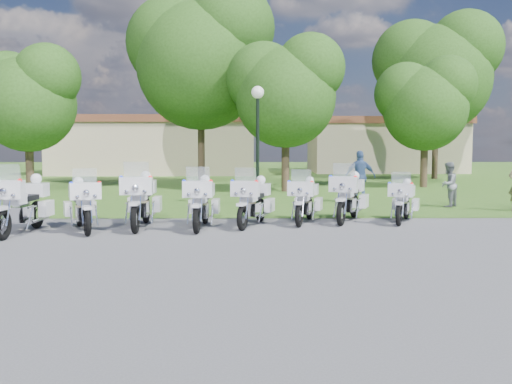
{
  "coord_description": "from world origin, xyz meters",
  "views": [
    {
      "loc": [
        0.82,
        -13.79,
        2.26
      ],
      "look_at": [
        0.95,
        1.2,
        0.95
      ],
      "focal_mm": 40.0,
      "sensor_mm": 36.0,
      "label": 1
    }
  ],
  "objects_px": {
    "lamp_post": "(258,116)",
    "bystander_c": "(360,177)",
    "motorcycle_6": "(349,196)",
    "motorcycle_7": "(404,200)",
    "motorcycle_2": "(142,199)",
    "motorcycle_0": "(23,204)",
    "motorcycle_3": "(202,202)",
    "bystander_b": "(448,185)",
    "motorcycle_5": "(305,200)",
    "motorcycle_4": "(253,201)",
    "motorcycle_1": "(82,204)"
  },
  "relations": [
    {
      "from": "motorcycle_0",
      "to": "lamp_post",
      "type": "distance_m",
      "value": 8.71
    },
    {
      "from": "motorcycle_1",
      "to": "bystander_c",
      "type": "bearing_deg",
      "value": -164.44
    },
    {
      "from": "lamp_post",
      "to": "bystander_c",
      "type": "xyz_separation_m",
      "value": [
        3.85,
        1.16,
        -2.21
      ]
    },
    {
      "from": "motorcycle_0",
      "to": "bystander_b",
      "type": "xyz_separation_m",
      "value": [
        12.55,
        5.57,
        0.05
      ]
    },
    {
      "from": "motorcycle_3",
      "to": "motorcycle_4",
      "type": "distance_m",
      "value": 1.44
    },
    {
      "from": "motorcycle_0",
      "to": "motorcycle_2",
      "type": "relative_size",
      "value": 0.99
    },
    {
      "from": "motorcycle_3",
      "to": "motorcycle_4",
      "type": "relative_size",
      "value": 1.06
    },
    {
      "from": "motorcycle_4",
      "to": "bystander_c",
      "type": "height_order",
      "value": "bystander_c"
    },
    {
      "from": "motorcycle_7",
      "to": "lamp_post",
      "type": "distance_m",
      "value": 6.27
    },
    {
      "from": "motorcycle_1",
      "to": "motorcycle_3",
      "type": "bearing_deg",
      "value": 165.13
    },
    {
      "from": "motorcycle_2",
      "to": "bystander_b",
      "type": "bearing_deg",
      "value": -157.12
    },
    {
      "from": "lamp_post",
      "to": "bystander_c",
      "type": "distance_m",
      "value": 4.59
    },
    {
      "from": "motorcycle_4",
      "to": "bystander_b",
      "type": "height_order",
      "value": "motorcycle_4"
    },
    {
      "from": "motorcycle_4",
      "to": "motorcycle_6",
      "type": "height_order",
      "value": "motorcycle_6"
    },
    {
      "from": "motorcycle_2",
      "to": "lamp_post",
      "type": "bearing_deg",
      "value": -124.82
    },
    {
      "from": "motorcycle_4",
      "to": "bystander_c",
      "type": "distance_m",
      "value": 7.05
    },
    {
      "from": "motorcycle_1",
      "to": "motorcycle_4",
      "type": "xyz_separation_m",
      "value": [
        4.41,
        0.85,
        -0.01
      ]
    },
    {
      "from": "motorcycle_6",
      "to": "motorcycle_7",
      "type": "xyz_separation_m",
      "value": [
        1.52,
        -0.19,
        -0.1
      ]
    },
    {
      "from": "motorcycle_1",
      "to": "bystander_b",
      "type": "height_order",
      "value": "motorcycle_1"
    },
    {
      "from": "motorcycle_3",
      "to": "motorcycle_5",
      "type": "distance_m",
      "value": 2.99
    },
    {
      "from": "motorcycle_3",
      "to": "bystander_b",
      "type": "height_order",
      "value": "motorcycle_3"
    },
    {
      "from": "motorcycle_0",
      "to": "motorcycle_3",
      "type": "bearing_deg",
      "value": -166.47
    },
    {
      "from": "motorcycle_1",
      "to": "motorcycle_5",
      "type": "height_order",
      "value": "motorcycle_1"
    },
    {
      "from": "motorcycle_3",
      "to": "lamp_post",
      "type": "xyz_separation_m",
      "value": [
        1.54,
        5.06,
        2.49
      ]
    },
    {
      "from": "motorcycle_0",
      "to": "motorcycle_2",
      "type": "distance_m",
      "value": 2.93
    },
    {
      "from": "motorcycle_1",
      "to": "motorcycle_4",
      "type": "bearing_deg",
      "value": 168.28
    },
    {
      "from": "motorcycle_5",
      "to": "motorcycle_6",
      "type": "bearing_deg",
      "value": -151.03
    },
    {
      "from": "motorcycle_0",
      "to": "motorcycle_4",
      "type": "bearing_deg",
      "value": -164.83
    },
    {
      "from": "motorcycle_5",
      "to": "motorcycle_6",
      "type": "height_order",
      "value": "motorcycle_6"
    },
    {
      "from": "motorcycle_6",
      "to": "motorcycle_7",
      "type": "bearing_deg",
      "value": -165.89
    },
    {
      "from": "bystander_c",
      "to": "motorcycle_5",
      "type": "bearing_deg",
      "value": 63.12
    },
    {
      "from": "motorcycle_5",
      "to": "bystander_c",
      "type": "distance_m",
      "value": 5.86
    },
    {
      "from": "motorcycle_1",
      "to": "lamp_post",
      "type": "height_order",
      "value": "lamp_post"
    },
    {
      "from": "motorcycle_2",
      "to": "motorcycle_3",
      "type": "bearing_deg",
      "value": 173.82
    },
    {
      "from": "motorcycle_4",
      "to": "bystander_b",
      "type": "distance_m",
      "value": 8.05
    },
    {
      "from": "motorcycle_2",
      "to": "bystander_c",
      "type": "distance_m",
      "value": 9.29
    },
    {
      "from": "motorcycle_7",
      "to": "bystander_c",
      "type": "distance_m",
      "value": 5.17
    },
    {
      "from": "motorcycle_3",
      "to": "bystander_c",
      "type": "bearing_deg",
      "value": -128.68
    },
    {
      "from": "motorcycle_0",
      "to": "motorcycle_1",
      "type": "distance_m",
      "value": 1.41
    },
    {
      "from": "motorcycle_2",
      "to": "motorcycle_5",
      "type": "bearing_deg",
      "value": -171.65
    },
    {
      "from": "motorcycle_3",
      "to": "bystander_c",
      "type": "height_order",
      "value": "bystander_c"
    },
    {
      "from": "motorcycle_7",
      "to": "motorcycle_4",
      "type": "bearing_deg",
      "value": 30.67
    },
    {
      "from": "motorcycle_2",
      "to": "bystander_c",
      "type": "relative_size",
      "value": 1.36
    },
    {
      "from": "lamp_post",
      "to": "bystander_c",
      "type": "relative_size",
      "value": 2.17
    },
    {
      "from": "motorcycle_1",
      "to": "motorcycle_2",
      "type": "bearing_deg",
      "value": 177.41
    },
    {
      "from": "motorcycle_4",
      "to": "bystander_b",
      "type": "xyz_separation_m",
      "value": [
        6.81,
        4.29,
        0.11
      ]
    },
    {
      "from": "motorcycle_0",
      "to": "motorcycle_7",
      "type": "bearing_deg",
      "value": -166.59
    },
    {
      "from": "motorcycle_4",
      "to": "motorcycle_5",
      "type": "height_order",
      "value": "motorcycle_4"
    },
    {
      "from": "motorcycle_5",
      "to": "bystander_b",
      "type": "distance_m",
      "value": 6.55
    },
    {
      "from": "motorcycle_2",
      "to": "motorcycle_4",
      "type": "relative_size",
      "value": 1.14
    }
  ]
}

